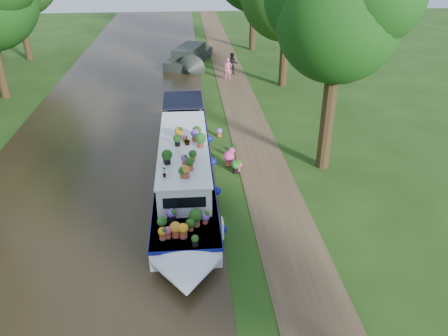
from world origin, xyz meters
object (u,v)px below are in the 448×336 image
second_boat (189,57)px  plant_boat (184,167)px  pedestrian_pink (228,69)px  pedestrian_dark (233,64)px

second_boat → plant_boat: bearing=-72.0°
plant_boat → pedestrian_pink: 15.14m
second_boat → pedestrian_dark: size_ratio=4.88×
plant_boat → pedestrian_pink: (3.16, 14.80, -0.06)m
pedestrian_dark → pedestrian_pink: bearing=-108.5°
plant_boat → second_boat: 19.58m
plant_boat → pedestrian_dark: 16.49m
plant_boat → pedestrian_dark: bearing=77.3°
plant_boat → pedestrian_pink: size_ratio=8.88×
plant_boat → pedestrian_pink: plant_boat is taller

